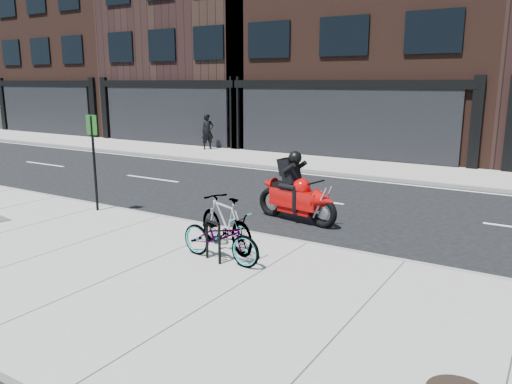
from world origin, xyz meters
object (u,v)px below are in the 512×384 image
Objects in this scene: bicycle_front at (220,237)px; bicycle_rear at (226,223)px; bike_rack at (213,238)px; pedestrian at (208,132)px; motorcycle at (300,194)px; sign_post at (94,154)px.

bicycle_rear is (-0.29, 0.59, 0.08)m from bicycle_front.
bicycle_rear is (-0.18, 0.67, 0.09)m from bike_rack.
bicycle_rear is at bearing -112.09° from pedestrian.
bicycle_front is 0.76× the size of motorcycle.
bike_rack is 0.44× the size of pedestrian.
bicycle_front is at bearing -77.39° from motorcycle.
bicycle_front is 0.98× the size of bicycle_rear.
bicycle_front is 3.48m from motorcycle.
bicycle_rear reaches higher than bicycle_front.
pedestrian is at bearing 147.17° from motorcycle.
bicycle_front is 15.64m from pedestrian.
sign_post is at bearing -145.34° from motorcycle.
bicycle_front is (0.11, 0.08, 0.01)m from bike_rack.
bike_rack is at bearing 38.06° from bicycle_rear.
bike_rack is at bearing -113.09° from pedestrian.
bicycle_rear is 0.77× the size of motorcycle.
sign_post is at bearing 163.25° from bike_rack.
motorcycle reaches higher than bicycle_rear.
bicycle_rear is 0.74× the size of sign_post.
sign_post is at bearing 78.88° from bicycle_front.
bicycle_front is 0.66m from bicycle_rear.
pedestrian is at bearing 127.42° from bike_rack.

